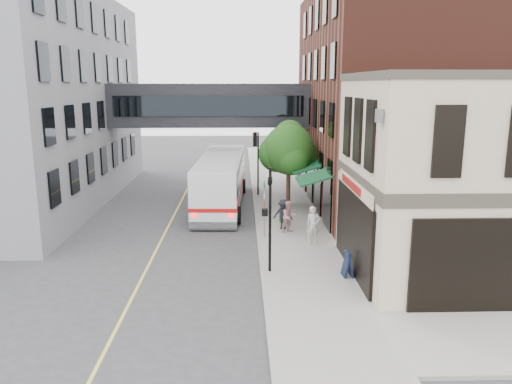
{
  "coord_description": "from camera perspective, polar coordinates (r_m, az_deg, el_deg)",
  "views": [
    {
      "loc": [
        -0.78,
        -18.14,
        8.03
      ],
      "look_at": [
        -0.09,
        5.22,
        2.92
      ],
      "focal_mm": 35.0,
      "sensor_mm": 36.0,
      "label": 1
    }
  ],
  "objects": [
    {
      "name": "pedestrian_c",
      "position": [
        27.46,
        3.11,
        -2.55
      ],
      "size": [
        1.2,
        0.89,
        1.67
      ],
      "primitive_type": "imported",
      "rotation": [
        0.0,
        0.0,
        -0.28
      ],
      "color": "black",
      "rests_on": "sidewalk_main"
    },
    {
      "name": "street_tree",
      "position": [
        31.77,
        3.72,
        4.86
      ],
      "size": [
        3.8,
        3.2,
        5.6
      ],
      "color": "#382619",
      "rests_on": "sidewalk_main"
    },
    {
      "name": "brick_building",
      "position": [
        34.85,
        16.56,
        10.12
      ],
      "size": [
        13.76,
        18.0,
        14.0
      ],
      "color": "#4B2117",
      "rests_on": "ground"
    },
    {
      "name": "lane_marking",
      "position": [
        29.56,
        -9.84,
        -3.6
      ],
      "size": [
        0.12,
        40.0,
        0.01
      ],
      "primitive_type": "cube",
      "color": "#D8CC4C",
      "rests_on": "ground"
    },
    {
      "name": "sandwich_board",
      "position": [
        21.26,
        10.42,
        -8.09
      ],
      "size": [
        0.43,
        0.62,
        1.07
      ],
      "primitive_type": "cube",
      "rotation": [
        0.0,
        0.0,
        0.07
      ],
      "color": "#101931",
      "rests_on": "sidewalk_main"
    },
    {
      "name": "traffic_signal_near",
      "position": [
        20.79,
        1.53,
        -1.71
      ],
      "size": [
        0.44,
        0.22,
        4.6
      ],
      "color": "black",
      "rests_on": "sidewalk_main"
    },
    {
      "name": "pedestrian_a",
      "position": [
        25.05,
        6.54,
        -3.78
      ],
      "size": [
        0.76,
        0.57,
        1.92
      ],
      "primitive_type": "imported",
      "rotation": [
        0.0,
        0.0,
        0.17
      ],
      "color": "beige",
      "rests_on": "sidewalk_main"
    },
    {
      "name": "sidewalk_main",
      "position": [
        33.23,
        3.17,
        -1.53
      ],
      "size": [
        4.0,
        60.0,
        0.15
      ],
      "primitive_type": "cube",
      "color": "gray",
      "rests_on": "ground"
    },
    {
      "name": "skyway_bridge",
      "position": [
        36.24,
        -5.27,
        9.87
      ],
      "size": [
        14.0,
        3.18,
        3.0
      ],
      "color": "black",
      "rests_on": "ground"
    },
    {
      "name": "bus",
      "position": [
        33.09,
        -4.02,
        1.52
      ],
      "size": [
        3.33,
        12.27,
        3.28
      ],
      "color": "silver",
      "rests_on": "ground"
    },
    {
      "name": "corner_building",
      "position": [
        22.7,
        23.8,
        1.6
      ],
      "size": [
        10.19,
        8.12,
        8.45
      ],
      "color": "#BEB191",
      "rests_on": "ground"
    },
    {
      "name": "ground",
      "position": [
        19.85,
        0.73,
        -11.52
      ],
      "size": [
        120.0,
        120.0,
        0.0
      ],
      "primitive_type": "plane",
      "color": "#38383A",
      "rests_on": "ground"
    },
    {
      "name": "newspaper_box",
      "position": [
        28.8,
        3.2,
        -2.65
      ],
      "size": [
        0.51,
        0.47,
        0.88
      ],
      "primitive_type": "cube",
      "rotation": [
        0.0,
        0.0,
        0.2
      ],
      "color": "#135323",
      "rests_on": "sidewalk_main"
    },
    {
      "name": "traffic_signal_far",
      "position": [
        35.47,
        0.01,
        4.73
      ],
      "size": [
        0.53,
        0.28,
        4.5
      ],
      "color": "black",
      "rests_on": "sidewalk_main"
    },
    {
      "name": "pedestrian_b",
      "position": [
        26.89,
        3.77,
        -2.82
      ],
      "size": [
        1.02,
        0.93,
        1.72
      ],
      "primitive_type": "imported",
      "rotation": [
        0.0,
        0.0,
        0.4
      ],
      "color": "#CD8592",
      "rests_on": "sidewalk_main"
    },
    {
      "name": "street_sign_pole",
      "position": [
        25.9,
        0.96,
        -1.28
      ],
      "size": [
        0.08,
        0.75,
        3.0
      ],
      "color": "gray",
      "rests_on": "sidewalk_main"
    }
  ]
}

